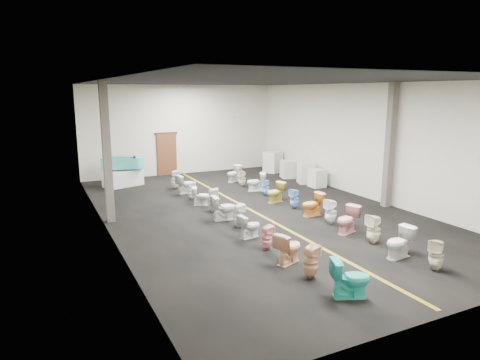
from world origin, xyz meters
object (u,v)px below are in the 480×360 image
(toilet_right_1, at_px, (399,242))
(toilet_left_8, at_px, (201,196))
(toilet_left_2, at_px, (288,247))
(toilet_right_5, at_px, (313,204))
(toilet_left_10, at_px, (185,184))
(toilet_right_9, at_px, (256,182))
(display_table, at_px, (123,178))
(toilet_left_1, at_px, (311,262))
(toilet_left_7, at_px, (213,200))
(toilet_right_7, at_px, (275,192))
(toilet_right_0, at_px, (436,255))
(toilet_left_6, at_px, (224,208))
(toilet_right_6, at_px, (295,199))
(toilet_right_4, at_px, (331,212))
(toilet_left_9, at_px, (192,190))
(appliance_crate_c, at_px, (289,169))
(toilet_left_5, at_px, (239,216))
(appliance_crate_d, at_px, (273,162))
(toilet_right_11, at_px, (234,173))
(toilet_left_0, at_px, (350,278))
(toilet_left_3, at_px, (267,238))
(appliance_crate_b, at_px, (306,173))
(toilet_right_3, at_px, (347,220))
(toilet_left_11, at_px, (175,179))
(toilet_right_10, at_px, (242,178))
(toilet_left_4, at_px, (250,226))
(toilet_right_2, at_px, (374,229))
(toilet_right_8, at_px, (266,187))
(bathtub, at_px, (122,163))

(toilet_right_1, bearing_deg, toilet_left_8, -166.96)
(toilet_left_2, bearing_deg, toilet_right_5, -64.67)
(toilet_left_10, height_order, toilet_right_9, toilet_right_9)
(display_table, xyz_separation_m, toilet_left_1, (1.95, -11.71, 0.02))
(toilet_left_2, relative_size, toilet_left_7, 0.94)
(toilet_right_1, relative_size, toilet_right_9, 1.03)
(toilet_right_7, bearing_deg, toilet_right_0, -11.15)
(toilet_left_6, relative_size, toilet_right_6, 1.14)
(toilet_right_4, distance_m, toilet_right_9, 5.16)
(toilet_left_9, bearing_deg, toilet_right_7, -107.29)
(appliance_crate_c, relative_size, toilet_right_1, 1.05)
(appliance_crate_c, relative_size, toilet_right_0, 1.10)
(toilet_left_5, relative_size, toilet_right_7, 0.96)
(appliance_crate_d, xyz_separation_m, toilet_left_7, (-5.70, -5.60, -0.12))
(toilet_right_6, relative_size, toilet_right_11, 0.93)
(toilet_left_7, xyz_separation_m, toilet_left_8, (-0.05, 1.01, -0.08))
(toilet_left_0, height_order, toilet_left_3, toilet_left_0)
(appliance_crate_b, relative_size, toilet_right_3, 1.18)
(toilet_left_8, xyz_separation_m, toilet_right_0, (2.88, -8.03, 0.04))
(display_table, height_order, toilet_right_11, toilet_right_11)
(toilet_left_5, bearing_deg, appliance_crate_b, -67.60)
(toilet_left_11, bearing_deg, toilet_left_9, -172.67)
(toilet_right_10, bearing_deg, toilet_left_10, -96.37)
(display_table, relative_size, toilet_right_7, 2.13)
(toilet_left_7, distance_m, toilet_right_10, 4.24)
(appliance_crate_d, relative_size, toilet_left_5, 1.46)
(toilet_left_6, height_order, toilet_right_7, toilet_left_6)
(toilet_right_11, bearing_deg, toilet_right_10, -28.65)
(display_table, distance_m, toilet_right_5, 9.05)
(toilet_left_3, height_order, toilet_right_11, toilet_right_11)
(toilet_right_7, bearing_deg, toilet_left_4, -53.29)
(toilet_left_6, height_order, toilet_right_10, toilet_left_6)
(toilet_left_0, height_order, toilet_right_4, toilet_left_0)
(appliance_crate_d, relative_size, toilet_left_2, 1.36)
(appliance_crate_c, height_order, toilet_right_5, appliance_crate_c)
(toilet_left_11, relative_size, toilet_right_11, 1.07)
(toilet_left_4, height_order, toilet_right_11, toilet_right_11)
(toilet_left_8, xyz_separation_m, toilet_left_9, (-0.02, 1.05, 0.00))
(toilet_left_10, xyz_separation_m, toilet_right_7, (2.63, -2.93, -0.01))
(appliance_crate_d, distance_m, toilet_left_1, 13.02)
(toilet_right_2, distance_m, toilet_right_8, 6.22)
(toilet_right_5, bearing_deg, toilet_right_6, -179.90)
(appliance_crate_b, relative_size, toilet_right_5, 1.22)
(bathtub, bearing_deg, display_table, -47.90)
(display_table, distance_m, toilet_right_4, 9.92)
(toilet_left_8, xyz_separation_m, toilet_right_7, (2.71, -0.84, 0.04))
(appliance_crate_b, relative_size, toilet_right_10, 1.34)
(toilet_left_7, bearing_deg, toilet_left_8, 23.23)
(toilet_right_1, distance_m, toilet_right_6, 5.13)
(display_table, distance_m, toilet_left_5, 7.91)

